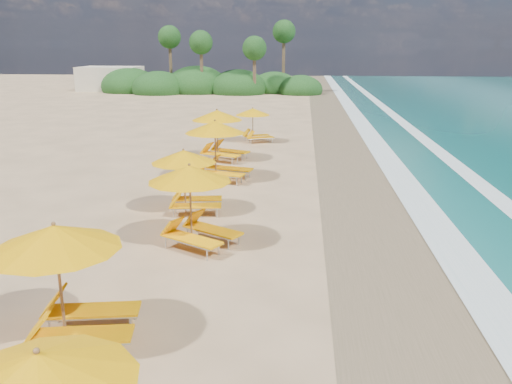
# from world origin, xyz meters

# --- Properties ---
(ground) EXTENTS (160.00, 160.00, 0.00)m
(ground) POSITION_xyz_m (0.00, 0.00, 0.00)
(ground) COLOR tan
(ground) RESTS_ON ground
(wet_sand) EXTENTS (4.00, 160.00, 0.01)m
(wet_sand) POSITION_xyz_m (4.00, 0.00, 0.01)
(wet_sand) COLOR #8B7252
(wet_sand) RESTS_ON ground
(surf_foam) EXTENTS (4.00, 160.00, 0.01)m
(surf_foam) POSITION_xyz_m (6.70, 0.00, 0.03)
(surf_foam) COLOR white
(surf_foam) RESTS_ON ground
(station_2) EXTENTS (2.85, 2.71, 2.40)m
(station_2) POSITION_xyz_m (-2.87, -6.40, 1.34)
(station_2) COLOR olive
(station_2) RESTS_ON ground
(station_3) EXTENTS (3.13, 3.13, 2.33)m
(station_3) POSITION_xyz_m (-1.55, -1.36, 1.30)
(station_3) COLOR olive
(station_3) RESTS_ON ground
(station_4) EXTENTS (2.53, 2.39, 2.17)m
(station_4) POSITION_xyz_m (-2.35, 1.59, 1.22)
(station_4) COLOR olive
(station_4) RESTS_ON ground
(station_5) EXTENTS (3.09, 2.99, 2.50)m
(station_5) POSITION_xyz_m (-2.03, 5.97, 1.40)
(station_5) COLOR olive
(station_5) RESTS_ON ground
(station_6) EXTENTS (3.22, 3.18, 2.48)m
(station_6) POSITION_xyz_m (-2.56, 9.75, 1.39)
(station_6) COLOR olive
(station_6) RESTS_ON ground
(station_7) EXTENTS (2.59, 2.56, 1.99)m
(station_7) POSITION_xyz_m (-1.35, 14.74, 1.12)
(station_7) COLOR olive
(station_7) RESTS_ON ground
(treeline) EXTENTS (25.80, 8.80, 9.74)m
(treeline) POSITION_xyz_m (-9.94, 45.51, 1.00)
(treeline) COLOR #163D14
(treeline) RESTS_ON ground
(beach_building) EXTENTS (7.00, 5.00, 2.80)m
(beach_building) POSITION_xyz_m (-22.00, 48.00, 1.40)
(beach_building) COLOR beige
(beach_building) RESTS_ON ground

